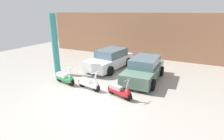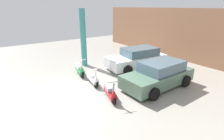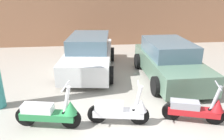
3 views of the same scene
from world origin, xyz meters
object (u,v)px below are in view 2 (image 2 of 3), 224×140
at_px(scooter_front_left, 80,69).
at_px(scooter_front_right, 93,78).
at_px(scooter_front_center, 111,92).
at_px(support_column_side, 83,38).
at_px(car_rear_left, 137,58).
at_px(car_rear_center, 159,75).

xyz_separation_m(scooter_front_left, scooter_front_right, (1.68, -0.04, -0.02)).
distance_m(scooter_front_right, scooter_front_center, 1.86).
distance_m(scooter_front_center, support_column_side, 5.56).
bearing_deg(scooter_front_center, support_column_side, -177.12).
height_order(car_rear_left, car_rear_center, car_rear_left).
xyz_separation_m(car_rear_left, car_rear_center, (2.89, -1.17, -0.01)).
relative_size(scooter_front_right, scooter_front_center, 1.03).
xyz_separation_m(scooter_front_center, car_rear_center, (0.31, 2.86, 0.28)).
bearing_deg(scooter_front_right, car_rear_center, 61.16).
bearing_deg(scooter_front_left, car_rear_center, 46.21).
xyz_separation_m(scooter_front_left, car_rear_center, (3.85, 2.68, 0.26)).
relative_size(scooter_front_center, car_rear_center, 0.36).
bearing_deg(scooter_front_center, car_rear_center, 100.84).
relative_size(scooter_front_center, car_rear_left, 0.34).
distance_m(scooter_front_left, car_rear_center, 4.70).
height_order(scooter_front_right, car_rear_center, car_rear_center).
bearing_deg(car_rear_left, support_column_side, -36.60).
height_order(scooter_front_left, scooter_front_center, scooter_front_left).
relative_size(scooter_front_center, support_column_side, 0.37).
xyz_separation_m(scooter_front_left, support_column_side, (-1.64, 1.13, 1.56)).
height_order(car_rear_left, support_column_side, support_column_side).
height_order(scooter_front_right, car_rear_left, car_rear_left).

